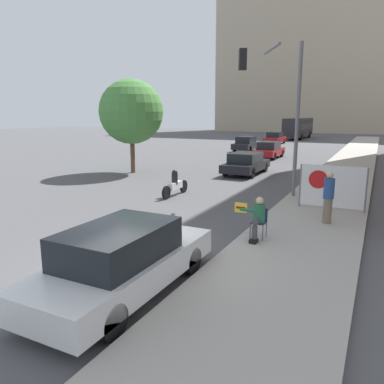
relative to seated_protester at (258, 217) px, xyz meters
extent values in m
plane|color=#4F4F51|center=(-2.15, -3.10, -0.81)|extent=(160.00, 160.00, 0.00)
cube|color=#A8A399|center=(1.11, 11.90, -0.73)|extent=(3.32, 90.00, 0.15)
cube|color=tan|center=(-4.15, 73.30, 15.61)|extent=(52.00, 12.00, 32.83)
cylinder|color=#474C56|center=(-0.17, -0.13, -0.43)|extent=(0.03, 0.03, 0.46)
cylinder|color=#474C56|center=(0.20, -0.13, -0.43)|extent=(0.03, 0.03, 0.46)
cylinder|color=#474C56|center=(-0.17, 0.24, -0.43)|extent=(0.03, 0.03, 0.46)
cylinder|color=#474C56|center=(0.20, 0.24, -0.43)|extent=(0.03, 0.03, 0.46)
cube|color=navy|center=(0.02, 0.06, -0.19)|extent=(0.40, 0.40, 0.02)
cube|color=navy|center=(0.02, 0.25, 0.01)|extent=(0.40, 0.02, 0.38)
cylinder|color=#424247|center=(0.02, -0.10, -0.09)|extent=(0.18, 0.42, 0.18)
cylinder|color=#424247|center=(0.02, -0.31, -0.43)|extent=(0.16, 0.16, 0.46)
cube|color=black|center=(0.02, -0.37, -0.61)|extent=(0.20, 0.28, 0.10)
cylinder|color=#236642|center=(0.02, 0.09, 0.08)|extent=(0.34, 0.34, 0.52)
sphere|color=beige|center=(0.02, 0.09, 0.45)|extent=(0.22, 0.22, 0.22)
cylinder|color=#236642|center=(-0.31, 0.01, 0.16)|extent=(0.45, 0.09, 0.09)
cube|color=yellow|center=(-0.51, 0.01, 0.21)|extent=(0.37, 0.02, 0.29)
cube|color=#AD1414|center=(-0.51, -0.01, 0.21)|extent=(0.28, 0.01, 0.07)
cylinder|color=#756651|center=(1.59, 2.58, -0.24)|extent=(0.28, 0.28, 0.84)
cylinder|color=navy|center=(1.59, 2.58, 0.51)|extent=(0.34, 0.34, 0.66)
sphere|color=beige|center=(1.59, 2.58, 0.95)|extent=(0.22, 0.22, 0.22)
cylinder|color=slate|center=(0.33, 4.50, 0.18)|extent=(0.06, 0.06, 1.67)
cylinder|color=slate|center=(2.65, 4.50, 0.18)|extent=(0.06, 0.06, 1.67)
cube|color=white|center=(1.49, 4.50, 0.23)|extent=(2.32, 0.02, 1.57)
cylinder|color=red|center=(0.98, 4.48, 0.46)|extent=(0.69, 0.01, 0.69)
cylinder|color=slate|center=(-0.30, 6.40, 2.56)|extent=(0.16, 0.16, 6.44)
cylinder|color=slate|center=(-1.35, 5.82, 5.49)|extent=(1.25, 2.16, 0.11)
cube|color=black|center=(-2.40, 5.24, 5.07)|extent=(0.41, 0.41, 0.84)
sphere|color=green|center=(-2.40, 5.24, 4.79)|extent=(0.18, 0.18, 0.18)
cube|color=white|center=(-1.56, -4.16, -0.26)|extent=(1.81, 4.74, 0.56)
cube|color=black|center=(-1.56, -4.35, 0.35)|extent=(1.55, 2.46, 0.66)
cylinder|color=black|center=(-2.35, -2.70, -0.49)|extent=(0.22, 0.64, 0.64)
cylinder|color=black|center=(-0.77, -2.70, -0.49)|extent=(0.22, 0.64, 0.64)
cylinder|color=black|center=(-2.35, -5.63, -0.49)|extent=(0.22, 0.64, 0.64)
cylinder|color=black|center=(-0.77, -5.63, -0.49)|extent=(0.22, 0.64, 0.64)
cube|color=black|center=(-4.42, 12.20, -0.29)|extent=(1.86, 4.43, 0.49)
cube|color=black|center=(-4.42, 12.03, 0.25)|extent=(1.60, 2.30, 0.60)
cylinder|color=black|center=(-5.24, 13.58, -0.49)|extent=(0.22, 0.64, 0.64)
cylinder|color=black|center=(-3.60, 13.58, -0.49)|extent=(0.22, 0.64, 0.64)
cylinder|color=black|center=(-5.24, 10.83, -0.49)|extent=(0.22, 0.64, 0.64)
cylinder|color=black|center=(-3.60, 10.83, -0.49)|extent=(0.22, 0.64, 0.64)
cube|color=maroon|center=(-5.43, 21.38, -0.28)|extent=(1.71, 4.28, 0.52)
cube|color=black|center=(-5.43, 21.21, 0.30)|extent=(1.47, 2.23, 0.62)
cylinder|color=black|center=(-6.18, 22.70, -0.49)|extent=(0.22, 0.64, 0.64)
cylinder|color=black|center=(-4.69, 22.70, -0.49)|extent=(0.22, 0.64, 0.64)
cylinder|color=black|center=(-6.18, 20.05, -0.49)|extent=(0.22, 0.64, 0.64)
cylinder|color=black|center=(-4.69, 20.05, -0.49)|extent=(0.22, 0.64, 0.64)
cube|color=black|center=(-9.20, 26.54, -0.26)|extent=(1.75, 4.31, 0.56)
cube|color=black|center=(-9.20, 26.36, 0.35)|extent=(1.51, 2.24, 0.65)
cylinder|color=black|center=(-9.96, 27.87, -0.49)|extent=(0.22, 0.64, 0.64)
cylinder|color=black|center=(-8.43, 27.87, -0.49)|extent=(0.22, 0.64, 0.64)
cylinder|color=black|center=(-9.96, 25.20, -0.49)|extent=(0.22, 0.64, 0.64)
cylinder|color=black|center=(-8.43, 25.20, -0.49)|extent=(0.22, 0.64, 0.64)
cube|color=maroon|center=(-8.94, 37.04, -0.25)|extent=(1.84, 4.61, 0.57)
cube|color=black|center=(-8.94, 36.86, 0.37)|extent=(1.58, 2.40, 0.66)
cylinder|color=black|center=(-9.75, 38.47, -0.49)|extent=(0.22, 0.64, 0.64)
cylinder|color=black|center=(-8.13, 38.47, -0.49)|extent=(0.22, 0.64, 0.64)
cylinder|color=black|center=(-9.75, 35.61, -0.49)|extent=(0.22, 0.64, 0.64)
cylinder|color=black|center=(-8.13, 35.61, -0.49)|extent=(0.22, 0.64, 0.64)
cube|color=#232328|center=(-8.46, 49.12, 0.95)|extent=(2.45, 11.38, 2.64)
cube|color=black|center=(-8.46, 49.12, 1.10)|extent=(2.47, 10.81, 0.86)
cylinder|color=black|center=(-9.53, 52.64, -0.29)|extent=(0.30, 1.04, 1.04)
cylinder|color=black|center=(-7.38, 52.64, -0.29)|extent=(0.30, 1.04, 1.04)
cylinder|color=black|center=(-9.53, 45.59, -0.29)|extent=(0.30, 1.04, 1.04)
cylinder|color=black|center=(-7.38, 45.59, -0.29)|extent=(0.30, 1.04, 1.04)
cube|color=silver|center=(-5.27, 4.63, -0.33)|extent=(0.24, 0.98, 0.32)
cylinder|color=black|center=(-5.27, 4.58, 0.01)|extent=(0.28, 0.28, 0.53)
sphere|color=black|center=(-5.27, 4.58, 0.29)|extent=(0.24, 0.24, 0.24)
cylinder|color=black|center=(-5.27, 5.45, -0.51)|extent=(0.10, 0.60, 0.60)
cylinder|color=black|center=(-5.27, 3.81, -0.51)|extent=(0.10, 0.60, 0.60)
cylinder|color=brown|center=(-11.12, 9.56, 0.41)|extent=(0.28, 0.28, 2.43)
sphere|color=#47843D|center=(-11.12, 9.56, 3.02)|extent=(4.00, 4.00, 4.00)
camera|label=1|loc=(2.93, -10.04, 2.87)|focal=35.00mm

